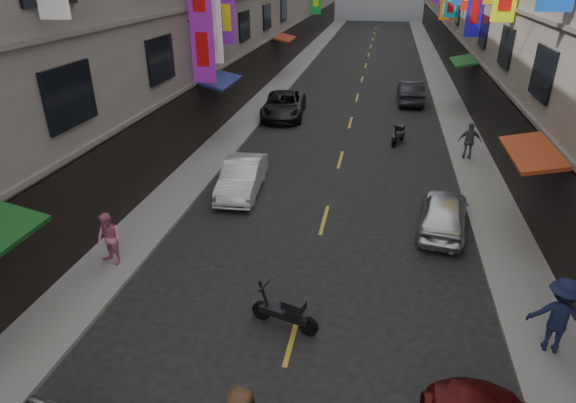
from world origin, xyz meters
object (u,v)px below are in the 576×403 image
at_px(car_right_mid, 444,213).
at_px(pedestrian_rnear, 559,316).
at_px(car_left_mid, 242,177).
at_px(car_right_far, 410,92).
at_px(pedestrian_rfar, 470,141).
at_px(pedestrian_lfar, 109,239).
at_px(scooter_crossing, 286,312).
at_px(scooter_far_right, 399,135).
at_px(car_left_far, 284,105).

relative_size(car_right_mid, pedestrian_rnear, 2.01).
height_order(car_left_mid, car_right_far, car_right_far).
bearing_deg(pedestrian_rfar, car_right_mid, 76.52).
bearing_deg(car_right_mid, pedestrian_lfar, 31.64).
relative_size(scooter_crossing, car_left_mid, 0.44).
distance_m(scooter_far_right, pedestrian_lfar, 15.52).
xyz_separation_m(car_right_mid, car_right_far, (-0.54, 17.14, 0.07)).
distance_m(scooter_far_right, pedestrian_rnear, 14.72).
xyz_separation_m(car_left_mid, car_right_far, (6.93, 15.53, 0.06)).
relative_size(scooter_crossing, pedestrian_rfar, 1.04).
bearing_deg(scooter_far_right, car_left_mid, 67.51).
xyz_separation_m(scooter_far_right, pedestrian_rnear, (3.27, -14.34, 0.62)).
bearing_deg(car_left_mid, pedestrian_lfar, -116.00).
height_order(car_right_mid, pedestrian_rnear, pedestrian_rnear).
relative_size(car_left_far, car_right_mid, 1.33).
height_order(car_left_mid, pedestrian_rfar, pedestrian_rfar).
relative_size(car_right_mid, pedestrian_lfar, 2.33).
bearing_deg(car_left_far, pedestrian_rfar, -34.80).
bearing_deg(car_left_far, scooter_far_right, -33.67).
height_order(scooter_crossing, pedestrian_rfar, pedestrian_rfar).
relative_size(car_right_mid, pedestrian_rfar, 2.24).
height_order(scooter_crossing, car_right_mid, car_right_mid).
bearing_deg(pedestrian_lfar, car_right_far, 88.27).
bearing_deg(scooter_crossing, pedestrian_rnear, -71.11).
bearing_deg(car_right_mid, scooter_far_right, -72.79).
bearing_deg(pedestrian_lfar, car_left_mid, 89.84).
bearing_deg(pedestrian_rfar, car_left_far, -29.15).
xyz_separation_m(pedestrian_lfar, pedestrian_rfar, (11.52, 11.09, 0.03)).
xyz_separation_m(scooter_far_right, pedestrian_lfar, (-8.45, -13.01, 0.49)).
height_order(car_left_far, car_right_mid, car_left_far).
distance_m(pedestrian_lfar, pedestrian_rnear, 11.80).
height_order(car_left_mid, pedestrian_rnear, pedestrian_rnear).
bearing_deg(car_left_mid, pedestrian_rfar, 25.79).
relative_size(scooter_far_right, car_right_mid, 0.46).
height_order(car_left_far, pedestrian_rfar, pedestrian_rfar).
distance_m(scooter_far_right, car_left_far, 7.56).
bearing_deg(scooter_crossing, pedestrian_rfar, -9.02).
xyz_separation_m(scooter_far_right, car_left_far, (-6.64, 3.61, 0.26)).
bearing_deg(pedestrian_rfar, pedestrian_rnear, 91.39).
distance_m(car_left_mid, pedestrian_rfar, 10.60).
bearing_deg(pedestrian_rnear, pedestrian_rfar, -76.11).
distance_m(scooter_crossing, car_left_mid, 8.12).
relative_size(pedestrian_lfar, pedestrian_rnear, 0.86).
bearing_deg(pedestrian_rnear, scooter_crossing, 15.81).
bearing_deg(car_right_far, pedestrian_lfar, 64.99).
distance_m(scooter_crossing, scooter_far_right, 14.93).
height_order(car_left_far, pedestrian_rnear, pedestrian_rnear).
xyz_separation_m(scooter_crossing, scooter_far_right, (2.89, 14.65, 0.00)).
height_order(car_right_far, pedestrian_lfar, pedestrian_lfar).
bearing_deg(car_left_mid, scooter_crossing, -70.68).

